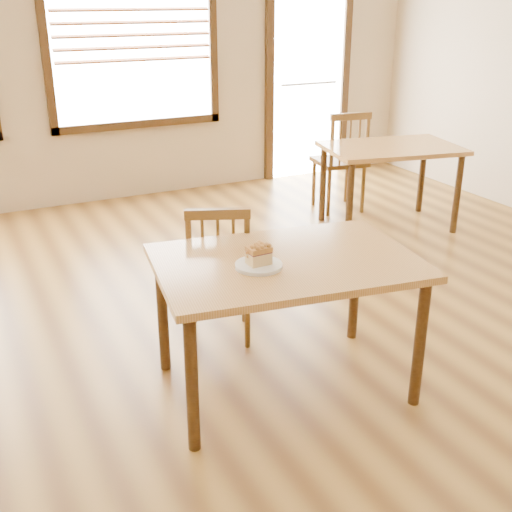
{
  "coord_description": "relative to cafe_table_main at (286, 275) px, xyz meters",
  "views": [
    {
      "loc": [
        -1.55,
        -2.46,
        2.0
      ],
      "look_at": [
        -0.25,
        0.16,
        0.8
      ],
      "focal_mm": 45.0,
      "sensor_mm": 36.0,
      "label": 1
    }
  ],
  "objects": [
    {
      "name": "ground",
      "position": [
        0.07,
        -0.16,
        -0.66
      ],
      "size": [
        8.0,
        8.0,
        0.0
      ],
      "primitive_type": "plane",
      "color": "olive"
    },
    {
      "name": "room_shell",
      "position": [
        0.07,
        -0.16,
        1.17
      ],
      "size": [
        8.0,
        8.0,
        8.0
      ],
      "color": "beige",
      "rests_on": "ground"
    },
    {
      "name": "window_right",
      "position": [
        0.37,
        3.81,
        1.15
      ],
      "size": [
        1.76,
        0.1,
        1.96
      ],
      "color": "white",
      "rests_on": "room_shell"
    },
    {
      "name": "entry_door",
      "position": [
        2.37,
        3.82,
        0.53
      ],
      "size": [
        1.08,
        0.06,
        2.29
      ],
      "color": "white",
      "rests_on": "ground"
    },
    {
      "name": "cafe_table_main",
      "position": [
        0.0,
        0.0,
        0.0
      ],
      "size": [
        1.43,
        1.06,
        0.75
      ],
      "rotation": [
        0.0,
        0.0,
        -0.15
      ],
      "color": "tan",
      "rests_on": "ground"
    },
    {
      "name": "cafe_chair_main",
      "position": [
        -0.11,
        0.64,
        -0.21
      ],
      "size": [
        0.53,
        0.53,
        0.9
      ],
      "rotation": [
        0.0,
        0.0,
        2.75
      ],
      "color": "brown",
      "rests_on": "ground"
    },
    {
      "name": "cafe_table_second",
      "position": [
        2.1,
        1.87,
        -0.02
      ],
      "size": [
        1.29,
        0.99,
        0.75
      ],
      "rotation": [
        0.0,
        0.0,
        -0.19
      ],
      "color": "tan",
      "rests_on": "ground"
    },
    {
      "name": "cafe_chair_second",
      "position": [
        1.97,
        2.47,
        -0.16
      ],
      "size": [
        0.51,
        0.51,
        0.99
      ],
      "rotation": [
        0.0,
        0.0,
        3.0
      ],
      "color": "brown",
      "rests_on": "ground"
    },
    {
      "name": "plate",
      "position": [
        -0.17,
        -0.03,
        0.1
      ],
      "size": [
        0.23,
        0.23,
        0.02
      ],
      "color": "white",
      "rests_on": "cafe_table_main"
    },
    {
      "name": "cake_slice",
      "position": [
        -0.17,
        -0.03,
        0.16
      ],
      "size": [
        0.12,
        0.09,
        0.11
      ],
      "rotation": [
        0.0,
        0.0,
        0.05
      ],
      "color": "#E9C983",
      "rests_on": "plate"
    }
  ]
}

